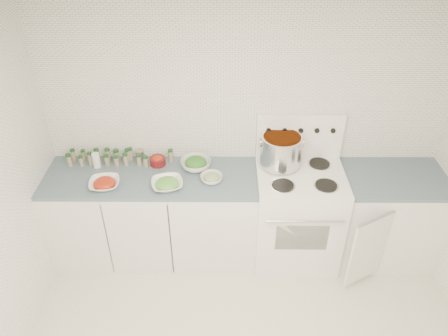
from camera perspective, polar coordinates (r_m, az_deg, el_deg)
room_walls at (r=2.44m, az=4.25°, el=-5.07°), size 3.54×3.04×2.52m
counter_left at (r=4.11m, az=-8.98°, el=-6.14°), size 1.85×0.62×0.90m
stove at (r=4.08m, az=9.47°, el=-5.75°), size 0.76×0.70×1.36m
counter_right at (r=4.31m, az=20.31°, el=-5.98°), size 0.89×0.82×0.90m
stock_pot at (r=3.81m, az=7.46°, el=2.44°), size 0.38×0.36×0.27m
bowl_tomato at (r=3.77m, az=-15.35°, el=-1.95°), size 0.28×0.28×0.08m
bowl_snowpea at (r=3.66m, az=-7.44°, el=-2.07°), size 0.31×0.31×0.09m
bowl_broccoli at (r=3.86m, az=-3.70°, el=0.59°), size 0.35×0.35×0.11m
bowl_zucchini at (r=3.70m, az=-1.64°, el=-1.30°), size 0.24×0.24×0.08m
bowl_pepper at (r=3.95m, az=-8.66°, el=0.98°), size 0.14×0.14×0.09m
salt_canister at (r=4.02m, az=-16.34°, el=0.98°), size 0.09×0.09×0.13m
tin_can at (r=4.04m, az=-10.89°, el=1.68°), size 0.09×0.09×0.10m
spice_cluster at (r=4.05m, az=-14.51°, el=1.37°), size 0.94×0.14×0.13m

